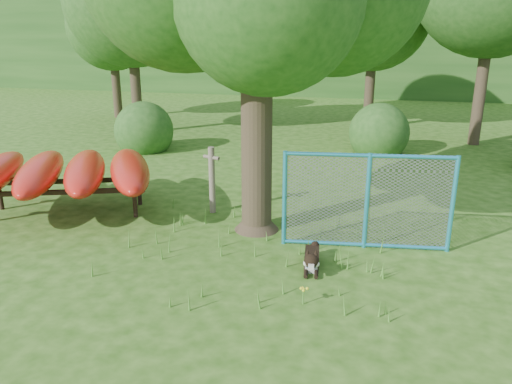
# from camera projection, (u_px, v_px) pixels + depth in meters

# --- Properties ---
(ground) EXTENTS (80.00, 80.00, 0.00)m
(ground) POSITION_uv_depth(u_px,v_px,m) (223.00, 279.00, 7.39)
(ground) COLOR #244F0F
(ground) RESTS_ON ground
(wooden_post) EXTENTS (0.37, 0.18, 1.35)m
(wooden_post) POSITION_uv_depth(u_px,v_px,m) (212.00, 178.00, 9.93)
(wooden_post) COLOR #665B4C
(wooden_post) RESTS_ON ground
(kayak_rack) EXTENTS (4.59, 4.13, 1.12)m
(kayak_rack) POSITION_uv_depth(u_px,v_px,m) (63.00, 172.00, 9.83)
(kayak_rack) COLOR black
(kayak_rack) RESTS_ON ground
(husky_dog) EXTENTS (0.32, 0.97, 0.43)m
(husky_dog) POSITION_uv_depth(u_px,v_px,m) (312.00, 260.00, 7.66)
(husky_dog) COLOR black
(husky_dog) RESTS_ON ground
(fence_section) EXTENTS (2.79, 0.45, 2.73)m
(fence_section) POSITION_uv_depth(u_px,v_px,m) (367.00, 202.00, 8.23)
(fence_section) COLOR #2A98C5
(fence_section) RESTS_ON ground
(wildflower_clump) EXTENTS (0.12, 0.13, 0.26)m
(wildflower_clump) POSITION_uv_depth(u_px,v_px,m) (304.00, 290.00, 6.64)
(wildflower_clump) COLOR #4D8A2D
(wildflower_clump) RESTS_ON ground
(bg_tree_a) EXTENTS (4.40, 4.40, 6.70)m
(bg_tree_a) POSITION_uv_depth(u_px,v_px,m) (130.00, 1.00, 16.80)
(bg_tree_a) COLOR #32271B
(bg_tree_a) RESTS_ON ground
(bg_tree_c) EXTENTS (4.00, 4.00, 6.12)m
(bg_tree_c) POSITION_uv_depth(u_px,v_px,m) (375.00, 14.00, 17.75)
(bg_tree_c) COLOR #32271B
(bg_tree_c) RESTS_ON ground
(bg_tree_f) EXTENTS (3.60, 3.60, 5.55)m
(bg_tree_f) POSITION_uv_depth(u_px,v_px,m) (111.00, 26.00, 20.39)
(bg_tree_f) COLOR #32271B
(bg_tree_f) RESTS_ON ground
(shrub_left) EXTENTS (1.80, 1.80, 1.80)m
(shrub_left) POSITION_uv_depth(u_px,v_px,m) (145.00, 150.00, 15.50)
(shrub_left) COLOR #204C18
(shrub_left) RESTS_ON ground
(shrub_mid) EXTENTS (1.80, 1.80, 1.80)m
(shrub_mid) POSITION_uv_depth(u_px,v_px,m) (377.00, 152.00, 15.20)
(shrub_mid) COLOR #204C18
(shrub_mid) RESTS_ON ground
(wooded_hillside) EXTENTS (80.00, 12.00, 6.00)m
(wooded_hillside) POSITION_uv_depth(u_px,v_px,m) (357.00, 40.00, 32.28)
(wooded_hillside) COLOR #204C18
(wooded_hillside) RESTS_ON ground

